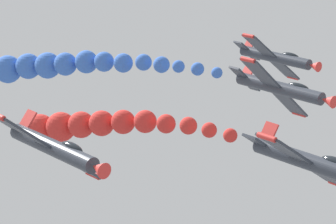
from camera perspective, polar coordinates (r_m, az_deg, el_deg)
airplane_lead at (r=50.67m, az=10.63°, el=-3.69°), size 8.14×10.35×5.62m
smoke_trail_lead at (r=64.14m, az=-6.06°, el=-1.05°), size 6.04×20.69×5.25m
airplane_left_inner at (r=65.77m, az=8.35°, el=1.76°), size 7.47×10.35×6.52m
smoke_trail_left_inner at (r=84.15m, az=-9.11°, el=3.32°), size 10.30×30.30×6.02m
airplane_right_inner at (r=51.37m, az=-8.42°, el=-2.64°), size 7.64×10.35×6.32m
airplane_left_outer at (r=80.99m, az=8.02°, el=4.03°), size 7.83×10.35×6.08m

